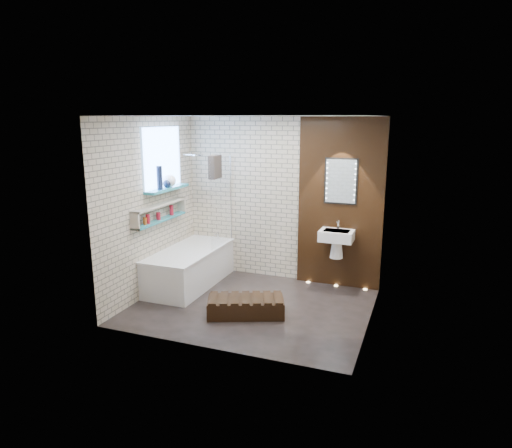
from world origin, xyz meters
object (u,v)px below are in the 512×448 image
at_px(bath_screen, 221,202).
at_px(led_mirror, 341,181).
at_px(bathtub, 190,267).
at_px(washbasin, 337,239).
at_px(walnut_step, 246,307).

height_order(bath_screen, led_mirror, led_mirror).
bearing_deg(bathtub, washbasin, 16.01).
height_order(bathtub, washbasin, washbasin).
bearing_deg(bath_screen, washbasin, 5.78).
xyz_separation_m(washbasin, walnut_step, (-0.92, -1.38, -0.68)).
bearing_deg(bathtub, led_mirror, 19.78).
distance_m(bathtub, walnut_step, 1.47).
bearing_deg(led_mirror, bath_screen, -169.34).
height_order(bathtub, walnut_step, bathtub).
relative_size(bathtub, bath_screen, 1.24).
xyz_separation_m(bath_screen, led_mirror, (1.82, 0.34, 0.37)).
distance_m(washbasin, led_mirror, 0.88).
height_order(bath_screen, walnut_step, bath_screen).
bearing_deg(led_mirror, bathtub, -160.22).
distance_m(bathtub, washbasin, 2.32).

